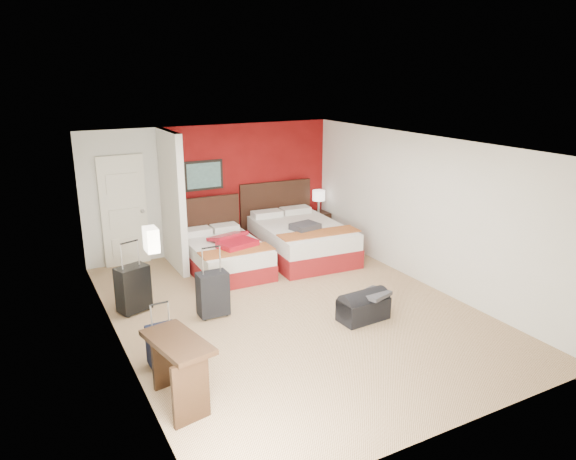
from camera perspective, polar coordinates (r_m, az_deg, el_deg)
ground at (r=8.19m, az=0.36°, el=-8.50°), size 6.50×6.50×0.00m
room_walls at (r=8.51m, az=-12.60°, el=1.10°), size 5.02×6.52×2.50m
red_accent_panel at (r=10.88m, az=-4.28°, el=4.78°), size 3.50×0.04×2.50m
partition_wall at (r=9.73m, az=-12.24°, el=3.02°), size 0.12×1.20×2.50m
entry_door at (r=10.18m, az=-17.15°, el=1.94°), size 0.82×0.06×2.05m
bed_left at (r=9.67m, az=-6.69°, el=-2.88°), size 1.29×1.81×0.53m
bed_right at (r=10.33m, az=1.47°, el=-1.16°), size 1.63×2.23×0.64m
red_suitcase_open at (r=9.51m, az=-5.97°, el=-1.14°), size 0.84×1.02×0.11m
jacket_bundle at (r=9.92m, az=1.84°, el=0.37°), size 0.54×0.47×0.12m
nightstand at (r=11.54m, az=3.26°, el=0.54°), size 0.41×0.41×0.56m
table_lamp at (r=11.40m, az=3.30°, el=3.06°), size 0.35×0.35×0.48m
suitcase_black at (r=8.31m, az=-16.23°, el=-6.22°), size 0.53×0.42×0.69m
suitcase_charcoal at (r=7.94m, az=-8.04°, el=-6.96°), size 0.44×0.28×0.65m
suitcase_navy at (r=6.85m, az=-13.29°, el=-12.01°), size 0.36×0.23×0.49m
duffel_bag at (r=7.89m, az=8.06°, el=-8.26°), size 0.74×0.43×0.37m
jacket_draped at (r=7.85m, az=9.23°, el=-6.75°), size 0.50×0.46×0.06m
desk at (r=6.05m, az=-11.56°, el=-14.60°), size 0.63×0.99×0.76m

